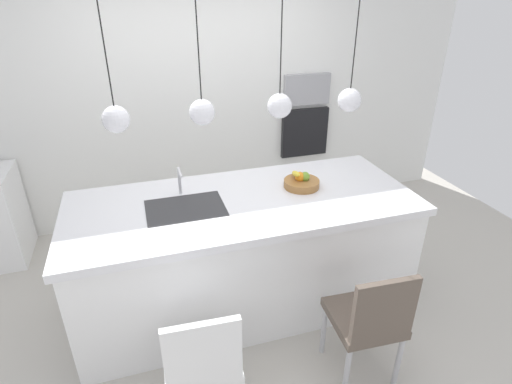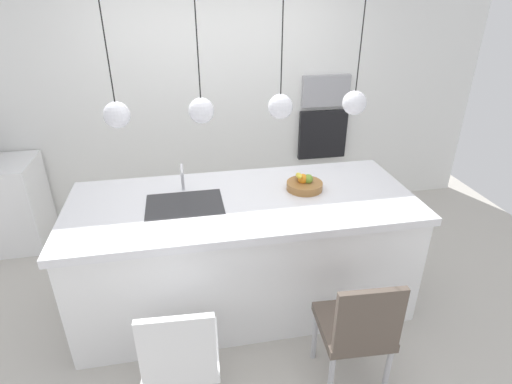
# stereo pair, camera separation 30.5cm
# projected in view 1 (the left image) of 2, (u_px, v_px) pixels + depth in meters

# --- Properties ---
(floor) EXTENTS (6.60, 6.60, 0.00)m
(floor) POSITION_uv_depth(u_px,v_px,m) (245.00, 298.00, 3.48)
(floor) COLOR #BCB7AD
(floor) RESTS_ON ground
(back_wall) EXTENTS (6.00, 0.10, 2.60)m
(back_wall) POSITION_uv_depth(u_px,v_px,m) (201.00, 102.00, 4.31)
(back_wall) COLOR white
(back_wall) RESTS_ON ground
(kitchen_island) EXTENTS (2.61, 1.09, 0.95)m
(kitchen_island) POSITION_uv_depth(u_px,v_px,m) (244.00, 252.00, 3.27)
(kitchen_island) COLOR white
(kitchen_island) RESTS_ON ground
(sink_basin) EXTENTS (0.56, 0.40, 0.02)m
(sink_basin) POSITION_uv_depth(u_px,v_px,m) (185.00, 209.00, 2.94)
(sink_basin) COLOR #2D2D30
(sink_basin) RESTS_ON kitchen_island
(faucet) EXTENTS (0.02, 0.17, 0.22)m
(faucet) POSITION_uv_depth(u_px,v_px,m) (180.00, 178.00, 3.06)
(faucet) COLOR silver
(faucet) RESTS_ON kitchen_island
(fruit_bowl) EXTENTS (0.28, 0.28, 0.16)m
(fruit_bowl) POSITION_uv_depth(u_px,v_px,m) (301.00, 182.00, 3.23)
(fruit_bowl) COLOR #9E6B38
(fruit_bowl) RESTS_ON kitchen_island
(microwave) EXTENTS (0.54, 0.08, 0.34)m
(microwave) POSITION_uv_depth(u_px,v_px,m) (307.00, 89.00, 4.53)
(microwave) COLOR #9E9EA3
(microwave) RESTS_ON back_wall
(oven) EXTENTS (0.56, 0.08, 0.56)m
(oven) POSITION_uv_depth(u_px,v_px,m) (304.00, 132.00, 4.76)
(oven) COLOR black
(oven) RESTS_ON back_wall
(chair_near) EXTENTS (0.45, 0.47, 0.91)m
(chair_near) POSITION_uv_depth(u_px,v_px,m) (202.00, 360.00, 2.28)
(chair_near) COLOR white
(chair_near) RESTS_ON ground
(chair_middle) EXTENTS (0.45, 0.46, 0.91)m
(chair_middle) POSITION_uv_depth(u_px,v_px,m) (370.00, 319.00, 2.56)
(chair_middle) COLOR brown
(chair_middle) RESTS_ON ground
(pendant_light_left) EXTENTS (0.17, 0.17, 0.77)m
(pendant_light_left) POSITION_uv_depth(u_px,v_px,m) (116.00, 119.00, 2.53)
(pendant_light_left) COLOR silver
(pendant_light_center_left) EXTENTS (0.17, 0.17, 0.77)m
(pendant_light_center_left) POSITION_uv_depth(u_px,v_px,m) (202.00, 112.00, 2.67)
(pendant_light_center_left) COLOR silver
(pendant_light_center_right) EXTENTS (0.17, 0.17, 0.77)m
(pendant_light_center_right) POSITION_uv_depth(u_px,v_px,m) (280.00, 106.00, 2.81)
(pendant_light_center_right) COLOR silver
(pendant_light_right) EXTENTS (0.17, 0.17, 0.77)m
(pendant_light_right) POSITION_uv_depth(u_px,v_px,m) (349.00, 100.00, 2.96)
(pendant_light_right) COLOR silver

